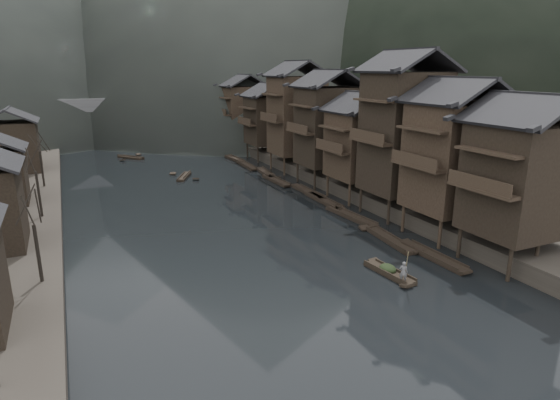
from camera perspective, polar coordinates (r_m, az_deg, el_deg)
water at (r=37.56m, az=-1.17°, el=-7.53°), size 300.00×300.00×0.00m
right_bank at (r=87.75m, az=9.46°, el=6.46°), size 40.00×200.00×1.80m
stilt_houses at (r=59.57m, az=6.90°, el=10.07°), size 9.00×67.60×16.89m
bare_trees at (r=44.07m, az=-28.39°, el=1.89°), size 3.21×43.53×6.42m
moored_sampans at (r=57.30m, az=2.78°, el=0.98°), size 2.62×53.42×0.47m
midriver_boats at (r=75.27m, az=-15.01°, el=4.06°), size 8.53×23.26×0.44m
stone_bridge at (r=104.99m, az=-17.34°, el=9.81°), size 40.00×6.00×9.00m
hero_sampan at (r=36.15m, az=13.18°, el=-8.59°), size 1.52×5.12×0.44m
cargo_heap at (r=36.10m, az=13.04°, el=-7.63°), size 1.11×1.46×0.67m
boatman at (r=34.39m, az=14.84°, el=-8.14°), size 0.69×0.67×1.59m
bamboo_pole at (r=33.60m, az=15.41°, el=-4.16°), size 1.62×2.06×3.41m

